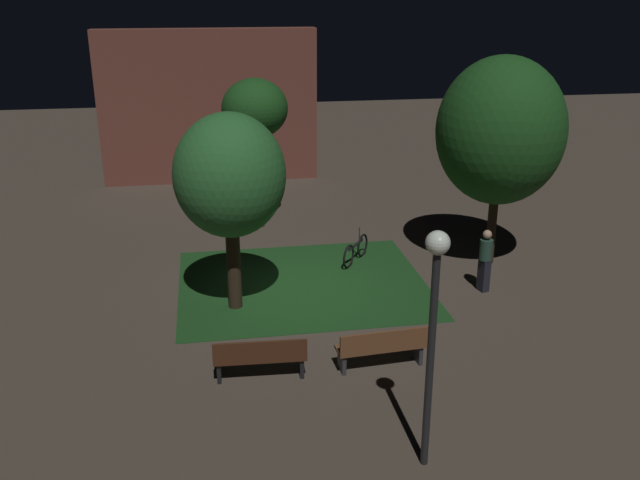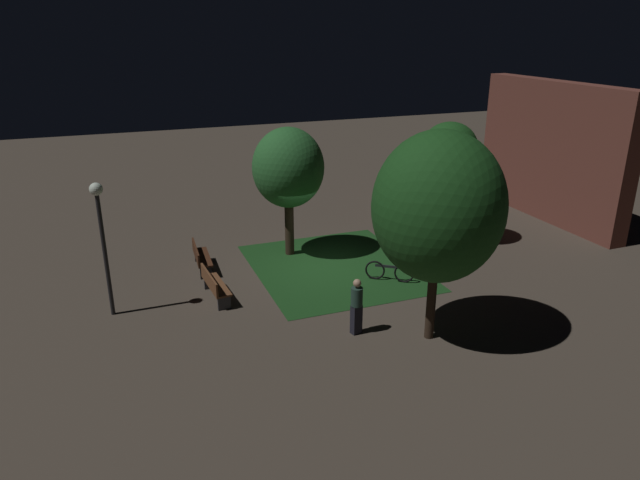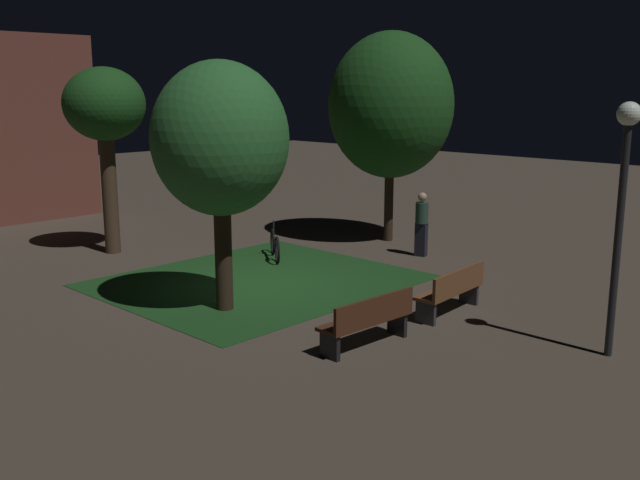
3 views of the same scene
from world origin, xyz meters
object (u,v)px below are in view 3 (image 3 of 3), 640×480
object	(u,v)px
bench_lawn_edge	(452,289)
bicycle	(275,245)
pedestrian	(422,223)
lamp_post_near_wall	(623,184)
tree_back_right	(105,109)
bench_back_row	(369,319)
tree_tall_center	(220,140)
tree_back_left	(391,106)

from	to	relation	value
bench_lawn_edge	bicycle	size ratio (longest dim) A/B	1.36
bench_lawn_edge	pedestrian	world-z (taller)	pedestrian
lamp_post_near_wall	bicycle	size ratio (longest dim) A/B	2.94
tree_back_right	lamp_post_near_wall	xyz separation A→B (m)	(1.63, -12.11, -0.88)
bench_back_row	tree_back_right	distance (m)	9.69
bicycle	bench_lawn_edge	bearing A→B (deg)	-97.23
bench_back_row	tree_tall_center	size ratio (longest dim) A/B	0.39
tree_back_left	tree_tall_center	world-z (taller)	tree_back_left
bench_lawn_edge	lamp_post_near_wall	distance (m)	3.73
bench_lawn_edge	tree_back_left	xyz separation A→B (m)	(4.35, 4.96, 3.19)
bench_back_row	pedestrian	size ratio (longest dim) A/B	1.13
bench_back_row	bicycle	world-z (taller)	bicycle
tree_back_left	lamp_post_near_wall	size ratio (longest dim) A/B	1.42
bench_lawn_edge	pedestrian	distance (m)	4.73
bench_lawn_edge	tree_back_right	world-z (taller)	tree_back_right
lamp_post_near_wall	pedestrian	distance (m)	7.35
bench_lawn_edge	tree_back_left	distance (m)	7.33
lamp_post_near_wall	bicycle	distance (m)	8.96
bench_lawn_edge	pedestrian	bearing A→B (deg)	42.89
bench_back_row	lamp_post_near_wall	size ratio (longest dim) A/B	0.46
tree_back_right	bicycle	distance (m)	5.37
bench_back_row	bench_lawn_edge	xyz separation A→B (m)	(2.42, 0.00, 0.00)
bench_lawn_edge	tree_tall_center	world-z (taller)	tree_tall_center
bench_lawn_edge	tree_tall_center	distance (m)	5.08
pedestrian	bicycle	bearing A→B (deg)	138.57
tree_back_right	lamp_post_near_wall	bearing A→B (deg)	-82.33
lamp_post_near_wall	pedestrian	size ratio (longest dim) A/B	2.46
tree_tall_center	bicycle	xyz separation A→B (m)	(3.44, 2.32, -2.87)
lamp_post_near_wall	bicycle	xyz separation A→B (m)	(0.77, 8.60, -2.40)
lamp_post_near_wall	pedestrian	world-z (taller)	lamp_post_near_wall
pedestrian	bench_lawn_edge	bearing A→B (deg)	-137.11
tree_back_right	tree_back_left	bearing A→B (deg)	-34.69
tree_back_left	pedestrian	size ratio (longest dim) A/B	3.48
tree_back_left	tree_tall_center	distance (m)	7.28
bench_lawn_edge	lamp_post_near_wall	bearing A→B (deg)	-91.14
tree_back_right	tree_back_left	size ratio (longest dim) A/B	0.83
lamp_post_near_wall	tree_tall_center	bearing A→B (deg)	113.05
tree_back_right	bicycle	size ratio (longest dim) A/B	3.46
tree_tall_center	bicycle	bearing A→B (deg)	33.95
bench_back_row	tree_back_left	world-z (taller)	tree_back_left
bench_lawn_edge	bicycle	bearing A→B (deg)	82.77
tree_tall_center	pedestrian	distance (m)	6.62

